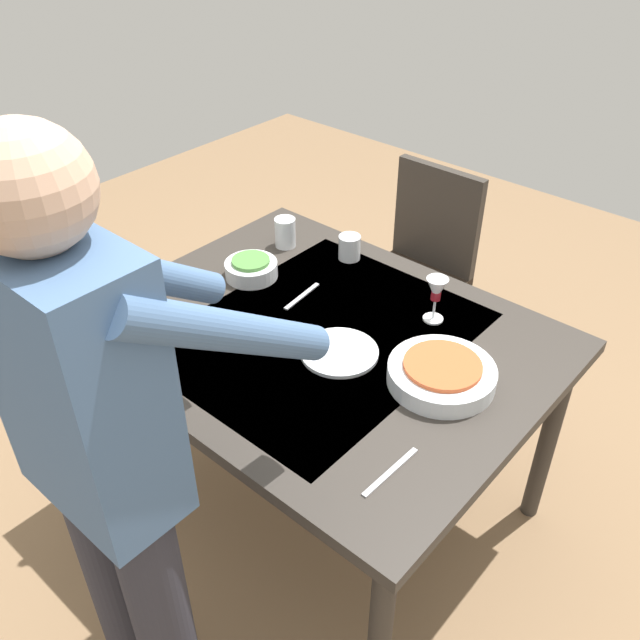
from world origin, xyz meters
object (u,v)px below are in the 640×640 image
person_server (109,458)px  dinner_plate_near (339,352)px  wine_glass_left (436,292)px  water_cup_near_left (349,247)px  dining_table (320,353)px  water_cup_far_left (135,325)px  water_cup_near_right (285,232)px  wine_bottle (99,303)px  side_bowl_salad (251,268)px  serving_bowl_pasta (442,373)px  chair_near (420,260)px

person_server → dinner_plate_near: bearing=-89.6°
wine_glass_left → water_cup_near_left: wine_glass_left is taller
dining_table → water_cup_far_left: 0.57m
water_cup_near_left → dinner_plate_near: (-0.33, 0.44, -0.04)m
wine_glass_left → water_cup_far_left: bearing=47.6°
water_cup_near_right → wine_bottle: bearing=86.6°
wine_bottle → water_cup_near_left: size_ratio=3.35×
wine_bottle → side_bowl_salad: bearing=-101.3°
wine_bottle → serving_bowl_pasta: bearing=-152.0°
wine_glass_left → water_cup_near_right: wine_glass_left is taller
serving_bowl_pasta → person_server: bearing=71.3°
side_bowl_salad → dinner_plate_near: side_bowl_salad is taller
water_cup_far_left → wine_bottle: bearing=23.0°
chair_near → water_cup_near_left: bearing=92.0°
chair_near → side_bowl_salad: (0.16, 0.83, 0.28)m
person_server → serving_bowl_pasta: person_server is taller
wine_glass_left → wine_bottle: bearing=45.0°
wine_bottle → water_cup_near_right: bearing=-93.4°
dining_table → chair_near: chair_near is taller
water_cup_near_left → water_cup_far_left: water_cup_far_left is taller
serving_bowl_pasta → dinner_plate_near: size_ratio=1.30×
wine_bottle → dinner_plate_near: wine_bottle is taller
dinner_plate_near → wine_glass_left: bearing=-108.8°
wine_glass_left → dinner_plate_near: bearing=71.2°
dining_table → wine_bottle: size_ratio=4.57×
dining_table → water_cup_near_right: bearing=-35.6°
wine_glass_left → dining_table: bearing=52.6°
water_cup_near_left → water_cup_far_left: bearing=77.4°
wine_glass_left → dinner_plate_near: (0.11, 0.33, -0.10)m
person_server → dining_table: bearing=-81.9°
water_cup_near_right → chair_near: bearing=-109.9°
dinner_plate_near → side_bowl_salad: bearing=-14.4°
water_cup_far_left → side_bowl_salad: water_cup_far_left is taller
wine_glass_left → side_bowl_salad: 0.65m
water_cup_near_left → water_cup_far_left: size_ratio=0.83×
side_bowl_salad → dinner_plate_near: (-0.50, 0.13, -0.03)m
wine_glass_left → serving_bowl_pasta: 0.31m
person_server → water_cup_near_right: (0.56, -1.12, -0.13)m
water_cup_far_left → person_server: bearing=140.7°
person_server → water_cup_near_left: person_server is taller
water_cup_far_left → water_cup_near_left: bearing=-102.6°
dining_table → wine_glass_left: size_ratio=8.97×
water_cup_far_left → water_cup_near_right: bearing=-85.4°
serving_bowl_pasta → side_bowl_salad: 0.79m
water_cup_near_right → water_cup_near_left: bearing=-160.2°
dining_table → person_server: (-0.11, 0.80, 0.26)m
person_server → water_cup_near_right: size_ratio=15.47×
water_cup_near_left → dinner_plate_near: 0.55m
water_cup_near_left → water_cup_near_right: bearing=19.8°
chair_near → water_cup_far_left: size_ratio=8.50×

